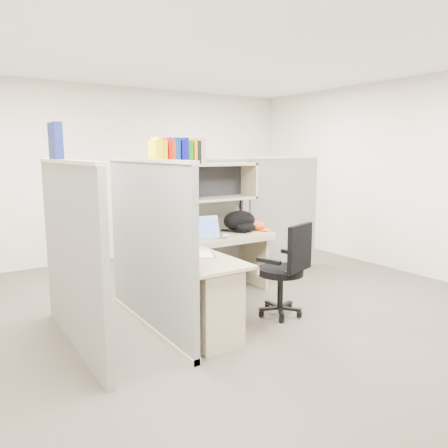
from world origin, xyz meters
TOP-DOWN VIEW (x-y plane):
  - ground at (0.00, 0.00)m, footprint 6.00×6.00m
  - room_shell at (0.00, 0.00)m, footprint 6.00×6.00m
  - cubicle at (-0.37, 0.45)m, footprint 3.79×1.84m
  - desk at (-0.41, -0.29)m, footprint 1.74×1.75m
  - laptop at (0.01, 0.41)m, footprint 0.39×0.39m
  - backpack at (0.57, 0.55)m, footprint 0.49×0.41m
  - orange_cap at (0.79, 0.52)m, footprint 0.26×0.28m
  - snack_canister at (-0.57, -0.18)m, footprint 0.11×0.11m
  - tissue_box at (-0.77, -0.46)m, footprint 0.14×0.14m
  - mouse at (0.21, 0.35)m, footprint 0.11×0.09m
  - paper_cup at (0.03, 0.70)m, footprint 0.07×0.07m
  - book_stack at (0.21, 0.79)m, footprint 0.20×0.26m
  - loose_paper at (-0.47, -0.24)m, footprint 0.30×0.34m
  - task_chair at (0.39, -0.46)m, footprint 0.57×0.53m

SIDE VIEW (x-z plane):
  - ground at x=0.00m, z-range 0.00..0.00m
  - task_chair at x=0.39m, z-range -0.14..0.84m
  - desk at x=-0.41m, z-range 0.07..0.80m
  - loose_paper at x=-0.47m, z-range 0.73..0.73m
  - mouse at x=0.21m, z-range 0.73..0.77m
  - paper_cup at x=0.03m, z-range 0.73..0.83m
  - orange_cap at x=0.79m, z-range 0.73..0.84m
  - snack_canister at x=-0.57m, z-range 0.73..0.84m
  - book_stack at x=0.21m, z-range 0.73..0.84m
  - tissue_box at x=-0.77m, z-range 0.73..0.92m
  - laptop at x=0.01m, z-range 0.73..0.98m
  - backpack at x=0.57m, z-range 0.73..0.98m
  - cubicle at x=-0.37m, z-range -0.07..1.88m
  - room_shell at x=0.00m, z-range -1.38..4.62m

